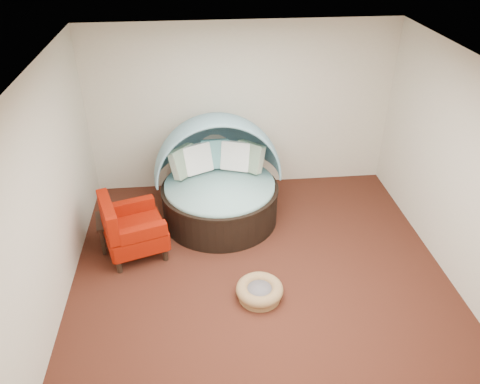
{
  "coord_description": "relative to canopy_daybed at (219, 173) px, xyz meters",
  "views": [
    {
      "loc": [
        -0.75,
        -4.68,
        4.29
      ],
      "look_at": [
        -0.22,
        0.6,
        0.97
      ],
      "focal_mm": 35.0,
      "sensor_mm": 36.0,
      "label": 1
    }
  ],
  "objects": [
    {
      "name": "floor",
      "position": [
        0.45,
        -1.51,
        -0.76
      ],
      "size": [
        5.0,
        5.0,
        0.0
      ],
      "primitive_type": "plane",
      "color": "#4C2315",
      "rests_on": "ground"
    },
    {
      "name": "wall_right",
      "position": [
        2.95,
        -1.51,
        0.64
      ],
      "size": [
        0.0,
        5.0,
        5.0
      ],
      "primitive_type": "plane",
      "rotation": [
        1.57,
        0.0,
        -1.57
      ],
      "color": "beige",
      "rests_on": "floor"
    },
    {
      "name": "canopy_daybed",
      "position": [
        0.0,
        0.0,
        0.0
      ],
      "size": [
        1.99,
        1.88,
        1.65
      ],
      "rotation": [
        0.0,
        0.0,
        0.05
      ],
      "color": "black",
      "rests_on": "floor"
    },
    {
      "name": "side_table",
      "position": [
        -1.55,
        -0.6,
        -0.47
      ],
      "size": [
        0.56,
        0.56,
        0.46
      ],
      "rotation": [
        0.0,
        0.0,
        0.19
      ],
      "color": "black",
      "rests_on": "floor"
    },
    {
      "name": "wall_back",
      "position": [
        0.45,
        0.99,
        0.64
      ],
      "size": [
        5.0,
        0.0,
        5.0
      ],
      "primitive_type": "plane",
      "rotation": [
        1.57,
        0.0,
        0.0
      ],
      "color": "beige",
      "rests_on": "floor"
    },
    {
      "name": "red_armchair",
      "position": [
        -1.29,
        -0.85,
        -0.33
      ],
      "size": [
        1.01,
        1.01,
        0.94
      ],
      "rotation": [
        0.0,
        0.0,
        0.31
      ],
      "color": "black",
      "rests_on": "floor"
    },
    {
      "name": "ceiling",
      "position": [
        0.45,
        -1.51,
        2.04
      ],
      "size": [
        5.0,
        5.0,
        0.0
      ],
      "primitive_type": "plane",
      "rotation": [
        3.14,
        0.0,
        0.0
      ],
      "color": "white",
      "rests_on": "wall_back"
    },
    {
      "name": "wall_left",
      "position": [
        -2.05,
        -1.51,
        0.64
      ],
      "size": [
        0.0,
        5.0,
        5.0
      ],
      "primitive_type": "plane",
      "rotation": [
        1.57,
        0.0,
        1.57
      ],
      "color": "beige",
      "rests_on": "floor"
    },
    {
      "name": "wall_front",
      "position": [
        0.45,
        -4.01,
        0.64
      ],
      "size": [
        5.0,
        0.0,
        5.0
      ],
      "primitive_type": "plane",
      "rotation": [
        -1.57,
        0.0,
        0.0
      ],
      "color": "beige",
      "rests_on": "floor"
    },
    {
      "name": "pet_basket",
      "position": [
        0.38,
        -1.9,
        -0.65
      ],
      "size": [
        0.7,
        0.7,
        0.21
      ],
      "rotation": [
        0.0,
        0.0,
        -0.17
      ],
      "color": "olive",
      "rests_on": "floor"
    }
  ]
}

